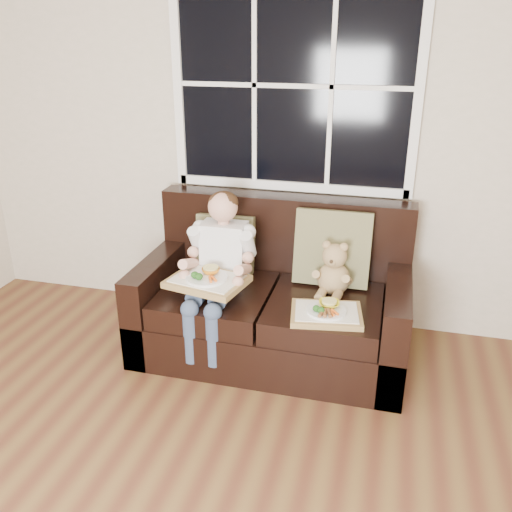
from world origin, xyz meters
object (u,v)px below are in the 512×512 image
(tray_left, at_px, (207,280))
(tray_right, at_px, (326,313))
(child, at_px, (219,258))
(loveseat, at_px, (274,305))
(teddy_bear, at_px, (334,272))

(tray_left, height_order, tray_right, tray_left)
(child, distance_m, tray_left, 0.18)
(loveseat, bearing_deg, child, -159.46)
(loveseat, distance_m, teddy_bear, 0.47)
(teddy_bear, bearing_deg, child, -164.84)
(child, height_order, tray_right, child)
(child, relative_size, teddy_bear, 2.62)
(tray_right, bearing_deg, child, 154.85)
(teddy_bear, height_order, tray_left, teddy_bear)
(loveseat, bearing_deg, teddy_bear, -1.44)
(tray_left, xyz_separation_m, tray_right, (0.74, -0.05, -0.10))
(loveseat, relative_size, tray_left, 3.33)
(child, relative_size, tray_left, 1.84)
(teddy_bear, distance_m, tray_left, 0.78)
(loveseat, distance_m, tray_left, 0.52)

